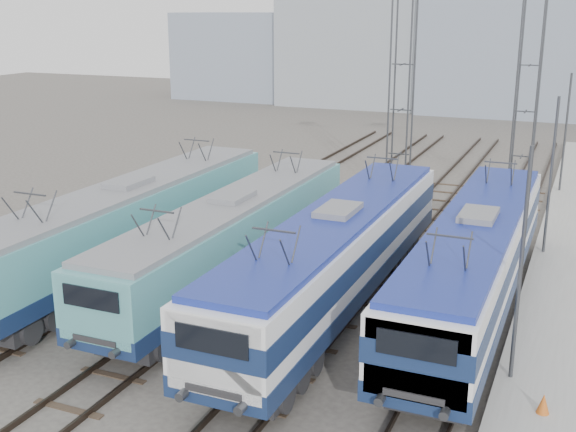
% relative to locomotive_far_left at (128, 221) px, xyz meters
% --- Properties ---
extents(ground, '(160.00, 160.00, 0.00)m').
position_rel_locomotive_far_left_xyz_m(ground, '(6.75, -5.36, -2.26)').
color(ground, '#514C47').
extents(locomotive_far_left, '(2.87, 18.10, 3.41)m').
position_rel_locomotive_far_left_xyz_m(locomotive_far_left, '(0.00, 0.00, 0.00)').
color(locomotive_far_left, '#16274E').
rests_on(locomotive_far_left, ground).
extents(locomotive_center_left, '(2.71, 17.12, 3.22)m').
position_rel_locomotive_far_left_xyz_m(locomotive_center_left, '(4.50, 0.30, -0.11)').
color(locomotive_center_left, '#16274E').
rests_on(locomotive_center_left, ground).
extents(locomotive_center_right, '(2.85, 18.05, 3.39)m').
position_rel_locomotive_far_left_xyz_m(locomotive_center_right, '(9.00, -0.50, 0.05)').
color(locomotive_center_right, '#16274E').
rests_on(locomotive_center_right, ground).
extents(locomotive_far_right, '(2.80, 17.67, 3.32)m').
position_rel_locomotive_far_left_xyz_m(locomotive_far_right, '(13.50, 1.03, 0.00)').
color(locomotive_far_right, '#16274E').
rests_on(locomotive_far_right, ground).
extents(catenary_tower_west, '(4.50, 1.20, 12.00)m').
position_rel_locomotive_far_left_xyz_m(catenary_tower_west, '(6.75, 16.64, 4.39)').
color(catenary_tower_west, '#3F4247').
rests_on(catenary_tower_west, ground).
extents(catenary_tower_east, '(4.50, 1.20, 12.00)m').
position_rel_locomotive_far_left_xyz_m(catenary_tower_east, '(13.25, 18.64, 4.39)').
color(catenary_tower_east, '#3F4247').
rests_on(catenary_tower_east, ground).
extents(mast_front, '(0.12, 0.12, 7.00)m').
position_rel_locomotive_far_left_xyz_m(mast_front, '(15.35, -3.36, 1.24)').
color(mast_front, '#3F4247').
rests_on(mast_front, ground).
extents(mast_mid, '(0.12, 0.12, 7.00)m').
position_rel_locomotive_far_left_xyz_m(mast_mid, '(15.35, 8.64, 1.24)').
color(mast_mid, '#3F4247').
rests_on(mast_mid, ground).
extents(mast_rear, '(0.12, 0.12, 7.00)m').
position_rel_locomotive_far_left_xyz_m(mast_rear, '(15.35, 20.64, 1.24)').
color(mast_rear, '#3F4247').
rests_on(mast_rear, ground).
extents(safety_cone, '(0.34, 0.34, 0.54)m').
position_rel_locomotive_far_left_xyz_m(safety_cone, '(16.35, -5.04, -1.68)').
color(safety_cone, '#D1601C').
rests_on(safety_cone, platform).
extents(building_west, '(18.00, 12.00, 14.00)m').
position_rel_locomotive_far_left_xyz_m(building_west, '(-7.25, 56.64, 4.74)').
color(building_west, '#919AA3').
rests_on(building_west, ground).
extents(building_center, '(22.00, 14.00, 18.00)m').
position_rel_locomotive_far_left_xyz_m(building_center, '(10.75, 56.64, 6.74)').
color(building_center, '#8390A4').
rests_on(building_center, ground).
extents(building_far_west, '(14.00, 10.00, 10.00)m').
position_rel_locomotive_far_left_xyz_m(building_far_west, '(-23.25, 56.64, 2.74)').
color(building_far_west, '#8390A4').
rests_on(building_far_west, ground).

